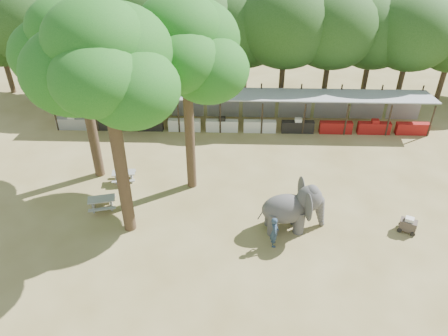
{
  "coord_description": "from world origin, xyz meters",
  "views": [
    {
      "loc": [
        -0.34,
        -15.68,
        15.99
      ],
      "look_at": [
        -1.0,
        5.0,
        2.0
      ],
      "focal_mm": 35.0,
      "sensor_mm": 36.0,
      "label": 1
    }
  ],
  "objects_px": {
    "elephant": "(293,208)",
    "picnic_table_far": "(124,175)",
    "cart_front": "(408,225)",
    "handler": "(274,232)",
    "picnic_table_near": "(102,202)",
    "yard_tree_center": "(103,64)",
    "yard_tree_left": "(75,48)",
    "yard_tree_back": "(183,49)"
  },
  "relations": [
    {
      "from": "yard_tree_left",
      "to": "picnic_table_near",
      "type": "distance_m",
      "value": 8.61
    },
    {
      "from": "handler",
      "to": "cart_front",
      "type": "bearing_deg",
      "value": -81.42
    },
    {
      "from": "yard_tree_left",
      "to": "picnic_table_near",
      "type": "height_order",
      "value": "yard_tree_left"
    },
    {
      "from": "elephant",
      "to": "yard_tree_center",
      "type": "bearing_deg",
      "value": 173.28
    },
    {
      "from": "yard_tree_center",
      "to": "cart_front",
      "type": "height_order",
      "value": "yard_tree_center"
    },
    {
      "from": "yard_tree_left",
      "to": "picnic_table_near",
      "type": "xyz_separation_m",
      "value": [
        1.22,
        -3.64,
        -7.71
      ]
    },
    {
      "from": "yard_tree_center",
      "to": "elephant",
      "type": "bearing_deg",
      "value": 0.78
    },
    {
      "from": "picnic_table_near",
      "to": "picnic_table_far",
      "type": "xyz_separation_m",
      "value": [
        0.65,
        2.72,
        -0.03
      ]
    },
    {
      "from": "yard_tree_left",
      "to": "handler",
      "type": "xyz_separation_m",
      "value": [
        10.83,
        -6.26,
        -7.31
      ]
    },
    {
      "from": "yard_tree_back",
      "to": "handler",
      "type": "distance_m",
      "value": 10.47
    },
    {
      "from": "elephant",
      "to": "picnic_table_near",
      "type": "height_order",
      "value": "elephant"
    },
    {
      "from": "yard_tree_left",
      "to": "yard_tree_center",
      "type": "height_order",
      "value": "yard_tree_center"
    },
    {
      "from": "picnic_table_far",
      "to": "cart_front",
      "type": "bearing_deg",
      "value": -22.22
    },
    {
      "from": "handler",
      "to": "picnic_table_near",
      "type": "xyz_separation_m",
      "value": [
        -9.6,
        2.62,
        -0.4
      ]
    },
    {
      "from": "handler",
      "to": "picnic_table_near",
      "type": "height_order",
      "value": "handler"
    },
    {
      "from": "yard_tree_back",
      "to": "picnic_table_near",
      "type": "relative_size",
      "value": 6.38
    },
    {
      "from": "handler",
      "to": "picnic_table_far",
      "type": "bearing_deg",
      "value": 57.78
    },
    {
      "from": "elephant",
      "to": "picnic_table_near",
      "type": "relative_size",
      "value": 2.04
    },
    {
      "from": "yard_tree_center",
      "to": "picnic_table_far",
      "type": "distance_m",
      "value": 9.72
    },
    {
      "from": "elephant",
      "to": "picnic_table_near",
      "type": "xyz_separation_m",
      "value": [
        -10.67,
        1.24,
        -0.88
      ]
    },
    {
      "from": "yard_tree_left",
      "to": "elephant",
      "type": "xyz_separation_m",
      "value": [
        11.89,
        -4.88,
        -6.83
      ]
    },
    {
      "from": "handler",
      "to": "elephant",
      "type": "bearing_deg",
      "value": -39.0
    },
    {
      "from": "yard_tree_left",
      "to": "yard_tree_center",
      "type": "relative_size",
      "value": 0.92
    },
    {
      "from": "yard_tree_center",
      "to": "cart_front",
      "type": "distance_m",
      "value": 17.42
    },
    {
      "from": "yard_tree_left",
      "to": "picnic_table_far",
      "type": "height_order",
      "value": "yard_tree_left"
    },
    {
      "from": "yard_tree_left",
      "to": "yard_tree_center",
      "type": "distance_m",
      "value": 5.92
    },
    {
      "from": "picnic_table_far",
      "to": "cart_front",
      "type": "height_order",
      "value": "cart_front"
    },
    {
      "from": "yard_tree_left",
      "to": "cart_front",
      "type": "xyz_separation_m",
      "value": [
        18.06,
        -4.99,
        -7.75
      ]
    },
    {
      "from": "elephant",
      "to": "handler",
      "type": "relative_size",
      "value": 2.04
    },
    {
      "from": "yard_tree_left",
      "to": "cart_front",
      "type": "distance_m",
      "value": 20.28
    },
    {
      "from": "yard_tree_center",
      "to": "handler",
      "type": "bearing_deg",
      "value": -9.15
    },
    {
      "from": "yard_tree_left",
      "to": "yard_tree_back",
      "type": "xyz_separation_m",
      "value": [
        6.0,
        -1.0,
        0.34
      ]
    },
    {
      "from": "yard_tree_back",
      "to": "handler",
      "type": "relative_size",
      "value": 6.37
    },
    {
      "from": "picnic_table_near",
      "to": "picnic_table_far",
      "type": "relative_size",
      "value": 1.14
    },
    {
      "from": "elephant",
      "to": "handler",
      "type": "height_order",
      "value": "elephant"
    },
    {
      "from": "yard_tree_left",
      "to": "yard_tree_back",
      "type": "relative_size",
      "value": 0.97
    },
    {
      "from": "yard_tree_center",
      "to": "picnic_table_near",
      "type": "xyz_separation_m",
      "value": [
        -1.78,
        1.36,
        -8.72
      ]
    },
    {
      "from": "elephant",
      "to": "picnic_table_far",
      "type": "xyz_separation_m",
      "value": [
        -10.02,
        3.96,
        -0.91
      ]
    },
    {
      "from": "yard_tree_left",
      "to": "handler",
      "type": "distance_m",
      "value": 14.49
    },
    {
      "from": "yard_tree_back",
      "to": "cart_front",
      "type": "relative_size",
      "value": 10.23
    },
    {
      "from": "yard_tree_center",
      "to": "yard_tree_back",
      "type": "bearing_deg",
      "value": 53.14
    },
    {
      "from": "handler",
      "to": "picnic_table_far",
      "type": "distance_m",
      "value": 10.43
    }
  ]
}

